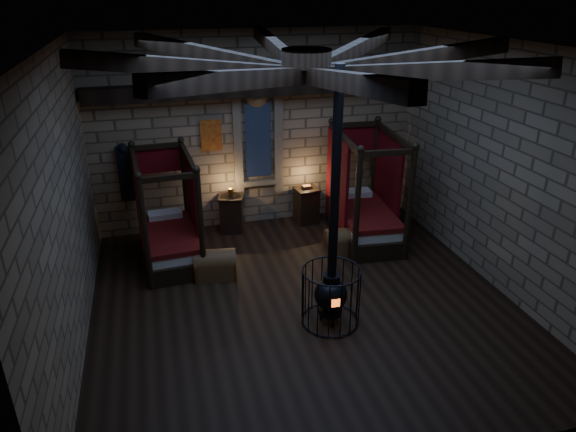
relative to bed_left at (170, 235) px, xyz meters
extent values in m
cube|color=black|center=(2.08, -2.19, -0.52)|extent=(7.00, 7.00, 0.01)
cube|color=#847054|center=(2.08, 1.31, 1.58)|extent=(7.00, 0.02, 4.20)
cube|color=#847054|center=(2.08, -5.69, 1.58)|extent=(7.00, 0.02, 4.20)
cube|color=#847054|center=(-1.42, -2.19, 1.58)|extent=(0.02, 7.00, 4.20)
cube|color=#847054|center=(5.58, -2.19, 1.58)|extent=(0.02, 7.00, 4.20)
cube|color=black|center=(2.08, -2.19, 3.68)|extent=(7.00, 7.00, 0.01)
cube|color=black|center=(2.08, 1.13, 2.53)|extent=(6.86, 0.35, 0.30)
cylinder|color=black|center=(2.08, -2.19, 3.53)|extent=(0.70, 0.70, 0.25)
cube|color=black|center=(2.08, 1.26, 1.38)|extent=(0.55, 0.04, 1.60)
cube|color=maroon|center=(1.08, 1.27, 1.58)|extent=(0.45, 0.03, 0.65)
cube|color=black|center=(-0.72, 1.15, 0.93)|extent=(0.30, 0.10, 1.15)
cube|color=black|center=(4.88, 1.15, 0.93)|extent=(0.30, 0.10, 1.15)
cube|color=black|center=(0.00, -0.08, -0.35)|extent=(1.15, 2.05, 0.34)
cube|color=beige|center=(0.00, -0.08, -0.08)|extent=(1.03, 1.89, 0.21)
cube|color=maroon|center=(0.00, -0.08, 0.05)|extent=(1.09, 1.93, 0.10)
cube|color=beige|center=(-0.04, 0.65, 0.15)|extent=(0.69, 0.37, 0.13)
cube|color=#62080C|center=(-0.05, 0.90, 1.25)|extent=(1.05, 0.11, 0.53)
cylinder|color=black|center=(-0.42, -1.06, 0.53)|extent=(0.11, 0.11, 2.11)
cylinder|color=black|center=(-0.53, 0.85, 0.53)|extent=(0.11, 0.11, 2.11)
cylinder|color=black|center=(0.54, -1.01, 0.53)|extent=(0.11, 0.11, 2.11)
cylinder|color=black|center=(0.43, 0.90, 0.53)|extent=(0.11, 0.11, 2.11)
cube|color=#62080C|center=(-0.52, 0.18, 0.58)|extent=(0.14, 1.44, 1.87)
cube|color=#62080C|center=(0.49, 0.24, 0.58)|extent=(0.14, 1.44, 1.87)
cube|color=black|center=(4.04, -0.17, -0.33)|extent=(1.31, 2.25, 0.37)
cube|color=beige|center=(4.04, -0.17, -0.04)|extent=(1.17, 2.07, 0.23)
cube|color=maroon|center=(4.04, -0.17, 0.10)|extent=(1.24, 2.12, 0.10)
cube|color=beige|center=(4.11, 0.61, 0.20)|extent=(0.75, 0.43, 0.14)
cube|color=#62080C|center=(4.14, 0.89, 1.39)|extent=(1.14, 0.16, 0.57)
cylinder|color=black|center=(3.43, -1.15, 0.62)|extent=(0.11, 0.11, 2.28)
cylinder|color=black|center=(3.62, 0.91, 0.62)|extent=(0.11, 0.11, 2.28)
cylinder|color=black|center=(4.46, -1.25, 0.62)|extent=(0.11, 0.11, 2.28)
cylinder|color=black|center=(4.65, 0.81, 0.62)|extent=(0.11, 0.11, 2.28)
cube|color=#62080C|center=(3.52, 0.19, 0.67)|extent=(0.20, 1.55, 2.02)
cube|color=#62080C|center=(4.61, 0.09, 0.67)|extent=(0.20, 1.55, 2.02)
cube|color=brown|center=(0.75, -0.94, -0.36)|extent=(0.82, 0.56, 0.32)
cylinder|color=brown|center=(0.75, -0.94, -0.20)|extent=(0.82, 0.56, 0.46)
cube|color=olive|center=(0.40, -0.89, -0.36)|extent=(0.11, 0.48, 0.33)
cube|color=olive|center=(1.10, -0.98, -0.36)|extent=(0.11, 0.48, 0.33)
cube|color=brown|center=(3.37, -0.65, -0.37)|extent=(0.76, 0.51, 0.30)
cylinder|color=brown|center=(3.37, -0.65, -0.22)|extent=(0.76, 0.51, 0.44)
cube|color=olive|center=(3.04, -0.61, -0.37)|extent=(0.09, 0.46, 0.32)
cube|color=olive|center=(3.71, -0.68, -0.37)|extent=(0.09, 0.46, 0.32)
cube|color=black|center=(1.37, 0.93, -0.13)|extent=(0.57, 0.55, 0.78)
cube|color=black|center=(1.37, 0.93, 0.28)|extent=(0.62, 0.60, 0.04)
cylinder|color=olive|center=(1.37, 0.93, 0.40)|extent=(0.11, 0.11, 0.18)
cube|color=black|center=(3.09, 0.95, -0.13)|extent=(0.52, 0.50, 0.78)
cube|color=black|center=(3.09, 0.95, 0.28)|extent=(0.57, 0.55, 0.04)
cube|color=brown|center=(3.09, 0.95, 0.34)|extent=(0.22, 0.17, 0.06)
cylinder|color=black|center=(2.34, -2.83, -0.31)|extent=(0.38, 0.38, 0.09)
sphere|color=black|center=(2.34, -2.83, 0.00)|extent=(0.53, 0.53, 0.53)
cylinder|color=black|center=(2.34, -2.83, 0.28)|extent=(0.26, 0.26, 0.13)
cube|color=#FF5914|center=(2.33, -3.09, 0.00)|extent=(0.13, 0.02, 0.13)
cylinder|color=black|center=(2.34, -2.83, 1.93)|extent=(0.14, 0.14, 3.20)
torus|color=black|center=(2.34, -2.83, -0.48)|extent=(0.94, 0.94, 0.03)
torus|color=black|center=(2.34, -2.83, 0.42)|extent=(0.94, 0.94, 0.03)
camera|label=1|loc=(-0.11, -9.29, 4.46)|focal=32.00mm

